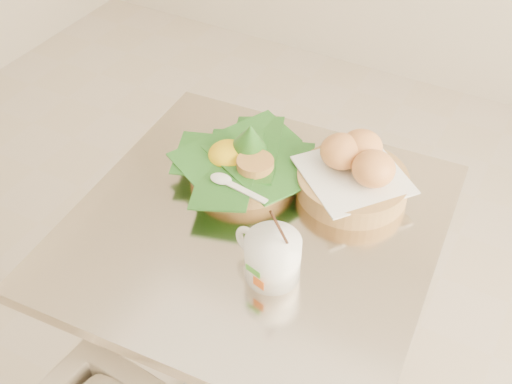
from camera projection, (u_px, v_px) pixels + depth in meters
The scene contains 5 objects.
floor at pixel (220, 377), 1.85m from camera, with size 3.60×3.60×0.00m, color beige.
cafe_table at pixel (255, 294), 1.41m from camera, with size 0.75×0.75×0.75m.
rice_basket at pixel (244, 159), 1.34m from camera, with size 0.29×0.29×0.15m.
bread_basket at pixel (355, 173), 1.30m from camera, with size 0.27×0.27×0.12m.
coffee_mug at pixel (271, 256), 1.13m from camera, with size 0.14×0.11×0.17m.
Camera 1 is at (0.58, -0.84, 1.64)m, focal length 45.00 mm.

